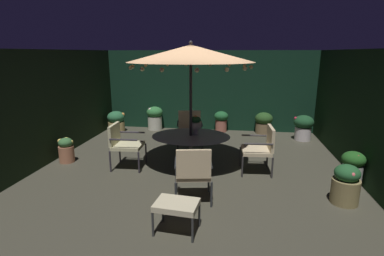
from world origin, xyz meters
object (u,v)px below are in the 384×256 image
patio_chair_east (123,142)px  ottoman_footrest (177,206)px  patio_chair_southeast (193,171)px  potted_plant_back_center (303,126)px  potted_plant_back_left (346,185)px  centerpiece_planter (195,123)px  potted_plant_right_near (116,121)px  potted_plant_left_near (264,122)px  potted_plant_left_far (66,150)px  patio_chair_northeast (190,127)px  potted_plant_back_right (221,120)px  potted_plant_front_corner (352,167)px  patio_chair_north (261,146)px  potted_plant_right_far (155,117)px  patio_umbrella (191,54)px  patio_dining_table (191,142)px

patio_chair_east → ottoman_footrest: bearing=-54.3°
patio_chair_southeast → ottoman_footrest: 0.87m
potted_plant_back_center → potted_plant_back_left: potted_plant_back_center is taller
centerpiece_planter → potted_plant_back_center: centerpiece_planter is taller
centerpiece_planter → potted_plant_right_near: size_ratio=0.62×
patio_chair_east → potted_plant_left_near: (3.17, 3.32, -0.23)m
patio_chair_southeast → ottoman_footrest: size_ratio=1.55×
potted_plant_back_center → potted_plant_left_far: size_ratio=1.26×
centerpiece_planter → potted_plant_right_near: (-2.83, 2.67, -0.65)m
patio_chair_northeast → ottoman_footrest: bearing=-83.9°
patio_chair_northeast → ottoman_footrest: (0.39, -3.66, -0.18)m
patio_chair_east → potted_plant_back_right: (1.88, 3.33, -0.21)m
potted_plant_back_center → potted_plant_front_corner: potted_plant_back_center is taller
patio_chair_southeast → potted_plant_back_right: patio_chair_southeast is taller
patio_chair_northeast → potted_plant_back_right: patio_chair_northeast is taller
patio_chair_north → potted_plant_right_far: (-3.07, 3.13, -0.16)m
potted_plant_right_far → potted_plant_left_far: potted_plant_right_far is taller
potted_plant_left_far → potted_plant_front_corner: 5.86m
ottoman_footrest → patio_chair_north: bearing=61.2°
patio_umbrella → potted_plant_right_far: size_ratio=3.57×
patio_chair_northeast → potted_plant_right_far: (-1.40, 1.81, -0.17)m
patio_chair_north → potted_plant_front_corner: patio_chair_north is taller
patio_dining_table → patio_chair_east: bearing=-177.3°
patio_chair_northeast → potted_plant_right_far: bearing=127.7°
centerpiece_planter → potted_plant_left_far: (-2.89, -0.07, -0.69)m
potted_plant_right_far → centerpiece_planter: bearing=-61.0°
patio_chair_southeast → potted_plant_right_near: bearing=125.7°
potted_plant_right_near → potted_plant_front_corner: potted_plant_front_corner is taller
patio_chair_east → potted_plant_front_corner: bearing=-3.8°
patio_chair_northeast → potted_plant_back_left: bearing=-40.1°
patio_chair_north → potted_plant_front_corner: bearing=-15.8°
patio_umbrella → potted_plant_back_center: size_ratio=3.71×
centerpiece_planter → potted_plant_left_near: centerpiece_planter is taller
potted_plant_right_far → potted_plant_left_near: bearing=0.6°
potted_plant_back_center → potted_plant_back_left: 3.71m
potted_plant_front_corner → patio_chair_southeast: bearing=-159.4°
patio_umbrella → patio_chair_northeast: patio_umbrella is taller
patio_chair_north → potted_plant_back_left: bearing=-42.4°
potted_plant_right_far → potted_plant_back_right: size_ratio=1.16×
potted_plant_back_left → potted_plant_left_far: size_ratio=1.18×
potted_plant_right_far → patio_chair_southeast: bearing=-67.7°
centerpiece_planter → potted_plant_back_right: (0.38, 3.14, -0.62)m
potted_plant_right_near → patio_chair_east: bearing=-65.0°
patio_chair_north → potted_plant_left_near: (0.31, 3.17, -0.22)m
centerpiece_planter → ottoman_footrest: bearing=-88.3°
patio_chair_north → potted_plant_back_center: (1.34, 2.56, -0.16)m
potted_plant_back_center → patio_chair_north: bearing=-117.7°
potted_plant_back_center → potted_plant_left_far: bearing=-155.1°
patio_chair_northeast → potted_plant_left_near: bearing=43.0°
potted_plant_right_far → potted_plant_left_far: (-1.17, -3.17, -0.11)m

